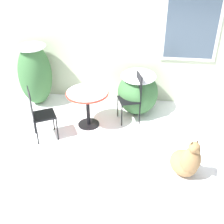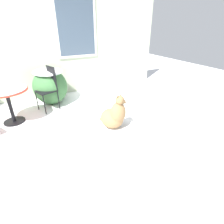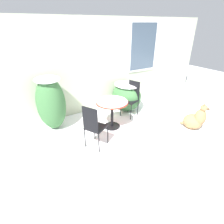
{
  "view_description": "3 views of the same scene",
  "coord_description": "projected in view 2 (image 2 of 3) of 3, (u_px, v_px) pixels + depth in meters",
  "views": [
    {
      "loc": [
        0.57,
        -3.73,
        3.19
      ],
      "look_at": [
        0.0,
        0.6,
        0.55
      ],
      "focal_mm": 45.0,
      "sensor_mm": 36.0,
      "label": 1
    },
    {
      "loc": [
        -0.18,
        -2.95,
        1.92
      ],
      "look_at": [
        1.26,
        -0.22,
        0.34
      ],
      "focal_mm": 28.0,
      "sensor_mm": 36.0,
      "label": 2
    },
    {
      "loc": [
        -2.63,
        -2.52,
        2.51
      ],
      "look_at": [
        -0.52,
        0.94,
        0.44
      ],
      "focal_mm": 28.0,
      "sensor_mm": 36.0,
      "label": 3
    }
  ],
  "objects": [
    {
      "name": "dog",
      "position": [
        114.0,
        116.0,
        3.47
      ],
      "size": [
        0.59,
        0.65,
        0.75
      ],
      "rotation": [
        0.0,
        0.0,
        0.47
      ],
      "color": "#937047",
      "rests_on": "ground_plane"
    },
    {
      "name": "house_wall",
      "position": [
        26.0,
        47.0,
        4.41
      ],
      "size": [
        8.0,
        0.1,
        2.7
      ],
      "color": "#B2BC9E",
      "rests_on": "ground_plane"
    },
    {
      "name": "ground_plane",
      "position": [
        47.0,
        138.0,
        3.28
      ],
      "size": [
        16.0,
        16.0,
        0.0
      ],
      "primitive_type": "plane",
      "color": "white"
    },
    {
      "name": "patio_chair_near_table",
      "position": [
        49.0,
        87.0,
        4.15
      ],
      "size": [
        0.52,
        0.52,
        1.03
      ],
      "rotation": [
        0.0,
        0.0,
        -1.24
      ],
      "color": "black",
      "rests_on": "ground_plane"
    },
    {
      "name": "patio_table",
      "position": [
        7.0,
        96.0,
        3.52
      ],
      "size": [
        0.82,
        0.82,
        0.75
      ],
      "color": "black",
      "rests_on": "ground_plane"
    },
    {
      "name": "shrub_middle",
      "position": [
        50.0,
        85.0,
        4.51
      ],
      "size": [
        0.86,
        1.0,
        0.9
      ],
      "color": "#386638",
      "rests_on": "ground_plane"
    }
  ]
}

